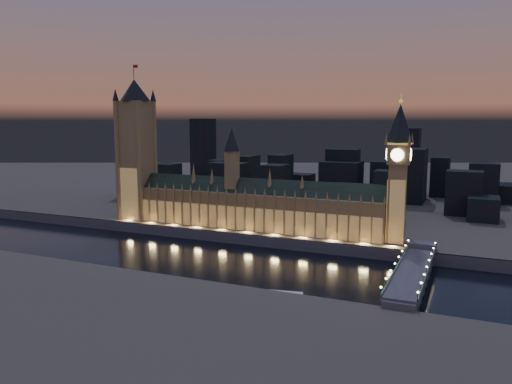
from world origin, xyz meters
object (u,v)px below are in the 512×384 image
at_px(palace_of_westminster, 254,205).
at_px(river_boat, 278,298).
at_px(elizabeth_tower, 398,161).
at_px(westminster_bridge, 413,274).
at_px(victoria_tower, 136,143).

bearing_deg(palace_of_westminster, river_boat, -60.78).
bearing_deg(elizabeth_tower, river_boat, -108.70).
bearing_deg(palace_of_westminster, westminster_bridge, -27.18).
bearing_deg(elizabeth_tower, palace_of_westminster, -179.91).
xyz_separation_m(palace_of_westminster, elizabeth_tower, (107.58, 0.17, 37.96)).
bearing_deg(river_boat, westminster_bridge, 42.27).
xyz_separation_m(victoria_tower, river_boat, (177.41, -119.93, -71.09)).
xyz_separation_m(victoria_tower, westminster_bridge, (237.41, -65.38, -66.65)).
distance_m(elizabeth_tower, westminster_bridge, 89.74).
distance_m(victoria_tower, river_boat, 225.63).
height_order(palace_of_westminster, victoria_tower, victoria_tower).
bearing_deg(river_boat, victoria_tower, 145.94).
xyz_separation_m(westminster_bridge, river_boat, (-60.00, -54.54, -4.44)).
bearing_deg(river_boat, elizabeth_tower, 71.30).
relative_size(westminster_bridge, river_boat, 2.37).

